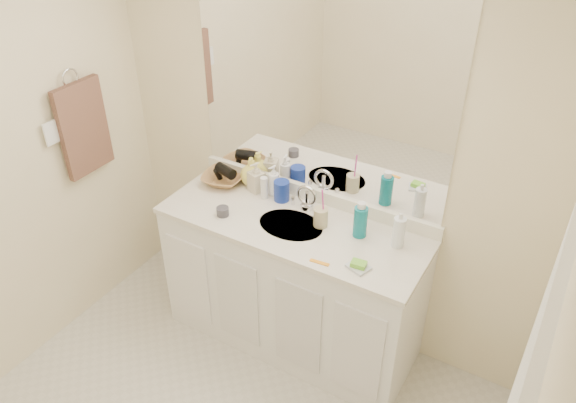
{
  "coord_description": "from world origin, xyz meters",
  "views": [
    {
      "loc": [
        1.25,
        -1.14,
        2.69
      ],
      "look_at": [
        0.0,
        0.97,
        1.05
      ],
      "focal_mm": 35.0,
      "sensor_mm": 36.0,
      "label": 1
    }
  ],
  "objects": [
    {
      "name": "wall_back",
      "position": [
        0.0,
        1.3,
        1.2
      ],
      "size": [
        2.6,
        0.02,
        2.4
      ],
      "primitive_type": "cube",
      "color": "#F8EBC2",
      "rests_on": "floor"
    },
    {
      "name": "vanity_cabinet",
      "position": [
        0.0,
        1.02,
        0.42
      ],
      "size": [
        1.5,
        0.55,
        0.85
      ],
      "primitive_type": "cube",
      "color": "white",
      "rests_on": "floor"
    },
    {
      "name": "countertop",
      "position": [
        0.0,
        1.02,
        0.86
      ],
      "size": [
        1.52,
        0.57,
        0.03
      ],
      "primitive_type": "cube",
      "color": "silver",
      "rests_on": "vanity_cabinet"
    },
    {
      "name": "backsplash",
      "position": [
        0.0,
        1.29,
        0.92
      ],
      "size": [
        1.52,
        0.03,
        0.08
      ],
      "primitive_type": "cube",
      "color": "white",
      "rests_on": "countertop"
    },
    {
      "name": "sink_basin",
      "position": [
        0.0,
        1.0,
        0.87
      ],
      "size": [
        0.37,
        0.37,
        0.02
      ],
      "primitive_type": "cylinder",
      "color": "#B7B2A0",
      "rests_on": "countertop"
    },
    {
      "name": "faucet",
      "position": [
        0.0,
        1.18,
        0.94
      ],
      "size": [
        0.02,
        0.02,
        0.11
      ],
      "primitive_type": "cylinder",
      "color": "silver",
      "rests_on": "countertop"
    },
    {
      "name": "mirror",
      "position": [
        0.0,
        1.29,
        1.56
      ],
      "size": [
        1.48,
        0.01,
        1.2
      ],
      "primitive_type": "cube",
      "color": "white",
      "rests_on": "wall_back"
    },
    {
      "name": "blue_mug",
      "position": [
        -0.17,
        1.19,
        0.94
      ],
      "size": [
        0.11,
        0.11,
        0.12
      ],
      "primitive_type": "cylinder",
      "rotation": [
        0.0,
        0.0,
        -0.19
      ],
      "color": "#16309D",
      "rests_on": "countertop"
    },
    {
      "name": "tan_cup",
      "position": [
        0.14,
        1.08,
        0.93
      ],
      "size": [
        0.09,
        0.09,
        0.11
      ],
      "primitive_type": "cylinder",
      "rotation": [
        0.0,
        0.0,
        0.17
      ],
      "color": "#BEB186",
      "rests_on": "countertop"
    },
    {
      "name": "toothbrush",
      "position": [
        0.15,
        1.08,
        1.03
      ],
      "size": [
        0.01,
        0.03,
        0.18
      ],
      "primitive_type": "cylinder",
      "rotation": [
        0.14,
        0.0,
        -0.1
      ],
      "color": "#E73DAD",
      "rests_on": "tan_cup"
    },
    {
      "name": "mouthwash_bottle",
      "position": [
        0.36,
        1.11,
        0.97
      ],
      "size": [
        0.09,
        0.09,
        0.17
      ],
      "primitive_type": "cylinder",
      "rotation": [
        0.0,
        0.0,
        0.27
      ],
      "color": "#0A7281",
      "rests_on": "countertop"
    },
    {
      "name": "clear_pump_bottle",
      "position": [
        0.57,
        1.13,
        0.97
      ],
      "size": [
        0.08,
        0.08,
        0.17
      ],
      "primitive_type": "cylinder",
      "rotation": [
        0.0,
        0.0,
        -0.28
      ],
      "color": "white",
      "rests_on": "countertop"
    },
    {
      "name": "soap_dish",
      "position": [
        0.47,
        0.86,
        0.89
      ],
      "size": [
        0.13,
        0.12,
        0.01
      ],
      "primitive_type": "cube",
      "rotation": [
        0.0,
        0.0,
        -0.33
      ],
      "color": "silver",
      "rests_on": "countertop"
    },
    {
      "name": "green_soap",
      "position": [
        0.47,
        0.86,
        0.9
      ],
      "size": [
        0.08,
        0.06,
        0.03
      ],
      "primitive_type": "cube",
      "rotation": [
        0.0,
        0.0,
        0.1
      ],
      "color": "#74CC31",
      "rests_on": "soap_dish"
    },
    {
      "name": "orange_comb",
      "position": [
        0.29,
        0.8,
        0.88
      ],
      "size": [
        0.1,
        0.03,
        0.0
      ],
      "primitive_type": "cube",
      "rotation": [
        0.0,
        0.0,
        0.09
      ],
      "color": "orange",
      "rests_on": "countertop"
    },
    {
      "name": "dark_jar",
      "position": [
        -0.37,
        0.89,
        0.9
      ],
      "size": [
        0.08,
        0.08,
        0.05
      ],
      "primitive_type": "cylinder",
      "rotation": [
        0.0,
        0.0,
        0.16
      ],
      "color": "#3D3B43",
      "rests_on": "countertop"
    },
    {
      "name": "extra_white_bottle",
      "position": [
        -0.27,
        1.16,
        0.95
      ],
      "size": [
        0.05,
        0.05,
        0.14
      ],
      "primitive_type": "cylinder",
      "rotation": [
        0.0,
        0.0,
        0.21
      ],
      "color": "white",
      "rests_on": "countertop"
    },
    {
      "name": "soap_bottle_white",
      "position": [
        -0.24,
        1.22,
        0.98
      ],
      "size": [
        0.09,
        0.09,
        0.19
      ],
      "primitive_type": "imported",
      "rotation": [
        0.0,
        0.0,
        -0.25
      ],
      "color": "white",
      "rests_on": "countertop"
    },
    {
      "name": "soap_bottle_cream",
      "position": [
        -0.35,
        1.21,
        0.97
      ],
      "size": [
        0.11,
        0.11,
        0.19
      ],
      "primitive_type": "imported",
      "rotation": [
        0.0,
        0.0,
        -0.35
      ],
      "color": "beige",
      "rests_on": "countertop"
    },
    {
      "name": "soap_bottle_yellow",
      "position": [
        -0.42,
        1.25,
        0.97
      ],
      "size": [
        0.17,
        0.17,
        0.18
      ],
      "primitive_type": "imported",
      "rotation": [
        0.0,
        0.0,
        0.28
      ],
      "color": "#F3E95E",
      "rests_on": "countertop"
    },
    {
      "name": "wicker_basket",
      "position": [
        -0.57,
        1.17,
        0.91
      ],
      "size": [
        0.3,
        0.3,
        0.06
      ],
      "primitive_type": "imported",
      "rotation": [
        0.0,
        0.0,
        0.22
      ],
      "color": "#996B3D",
      "rests_on": "countertop"
    },
    {
      "name": "hair_dryer",
      "position": [
        -0.55,
        1.17,
        0.97
      ],
      "size": [
        0.15,
        0.1,
        0.07
      ],
      "primitive_type": "cylinder",
      "rotation": [
        0.0,
        1.57,
        -0.27
      ],
      "color": "black",
      "rests_on": "wicker_basket"
    },
    {
      "name": "towel_ring",
      "position": [
        -1.27,
        0.77,
        1.55
      ],
      "size": [
        0.01,
        0.11,
        0.11
      ],
      "primitive_type": "torus",
      "rotation": [
        0.0,
        1.57,
        0.0
      ],
      "color": "silver",
      "rests_on": "wall_left"
    },
    {
      "name": "hand_towel",
      "position": [
        -1.25,
        0.77,
        1.25
      ],
      "size": [
        0.04,
        0.32,
        0.55
      ],
      "primitive_type": "cube",
      "color": "#452E25",
      "rests_on": "towel_ring"
    },
    {
      "name": "switch_plate",
      "position": [
        -1.27,
        0.57,
        1.3
      ],
      "size": [
        0.01,
        0.08,
        0.13
      ],
      "primitive_type": "cube",
      "color": "white",
      "rests_on": "wall_left"
    }
  ]
}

